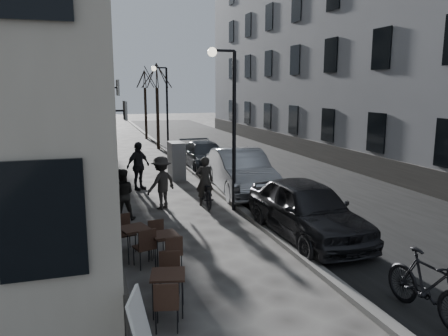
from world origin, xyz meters
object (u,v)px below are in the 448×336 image
pedestrian_far (138,166)px  moped (428,286)px  pedestrian_mid (161,183)px  car_far (205,155)px  bistro_set_a (168,289)px  car_near (307,209)px  utility_cabinet (176,161)px  bicycle (205,190)px  pedestrian_near (122,195)px  bistro_set_c (134,240)px  streetlamp_far (164,101)px  streetlamp_near (229,112)px  tree_far (145,77)px  car_mid (241,171)px  tree_near (157,75)px  bistro_set_b (165,245)px

pedestrian_far → moped: size_ratio=0.98×
pedestrian_mid → car_far: pedestrian_mid is taller
bistro_set_a → moped: 4.46m
bistro_set_a → car_near: (4.17, 2.82, 0.33)m
utility_cabinet → pedestrian_mid: (-1.39, -4.55, 0.06)m
bicycle → pedestrian_near: pedestrian_near is taller
pedestrian_mid → bistro_set_c: bearing=38.2°
streetlamp_far → bistro_set_c: bearing=-102.3°
moped → streetlamp_near: bearing=95.9°
pedestrian_mid → tree_far: bearing=-130.0°
pedestrian_far → car_mid: size_ratio=0.38×
car_near → tree_near: bearing=91.8°
tree_near → moped: tree_near is taller
moped → bistro_set_a: bearing=157.2°
tree_far → bistro_set_a: size_ratio=3.80×
car_far → moped: (0.04, -14.73, -0.08)m
bicycle → car_near: (1.74, -3.91, 0.26)m
bicycle → pedestrian_mid: bearing=4.0°
pedestrian_near → moped: bearing=126.4°
streetlamp_near → tree_far: size_ratio=0.89×
tree_near → tree_far: 6.00m
bistro_set_b → utility_cabinet: utility_cabinet is taller
bistro_set_b → utility_cabinet: (2.06, 9.08, 0.38)m
streetlamp_far → car_mid: streetlamp_far is taller
bistro_set_c → car_far: size_ratio=0.35×
bistro_set_a → bicycle: bicycle is taller
streetlamp_far → car_mid: bearing=-83.2°
streetlamp_near → pedestrian_mid: (-2.02, 0.87, -2.29)m
tree_far → pedestrian_near: 21.63m
bistro_set_a → utility_cabinet: bearing=90.6°
streetlamp_near → bistro_set_b: bearing=-126.4°
streetlamp_near → bistro_set_c: streetlamp_near is taller
pedestrian_near → car_near: size_ratio=0.34×
tree_far → bistro_set_a: tree_far is taller
streetlamp_far → bistro_set_b: streetlamp_far is taller
pedestrian_near → pedestrian_mid: (1.31, 0.87, 0.09)m
bistro_set_a → bistro_set_b: (0.31, 2.21, -0.02)m
utility_cabinet → car_mid: bearing=-62.5°
tree_far → utility_cabinet: tree_far is taller
tree_near → car_near: bearing=-86.5°
tree_far → bicycle: size_ratio=2.96×
car_mid → pedestrian_far: bearing=159.8°
streetlamp_near → bistro_set_a: 7.13m
pedestrian_near → car_near: 5.43m
streetlamp_far → streetlamp_near: bearing=-90.0°
pedestrian_mid → bistro_set_b: bearing=47.5°
utility_cabinet → moped: 12.90m
tree_far → pedestrian_mid: (-2.09, -20.13, -3.80)m
streetlamp_far → utility_cabinet: (-0.63, -6.58, -2.36)m
bistro_set_b → tree_far: bearing=76.0°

